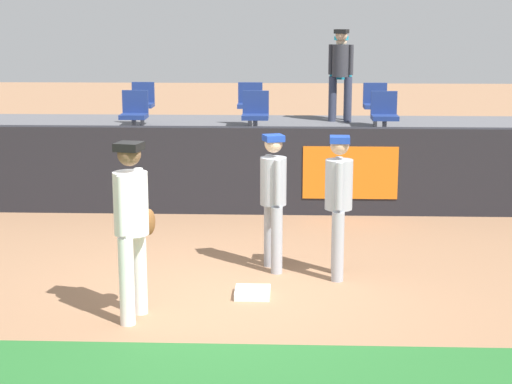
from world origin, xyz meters
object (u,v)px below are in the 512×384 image
(seat_back_right, at_px, (375,102))
(seat_front_left, at_px, (134,112))
(player_fielder_home, at_px, (132,219))
(seat_front_center, at_px, (255,112))
(spectator_hooded, at_px, (341,72))
(player_runner_visitor, at_px, (339,197))
(first_base, at_px, (253,293))
(seat_back_center, at_px, (250,102))
(player_coach_visitor, at_px, (273,193))
(spectator_capped, at_px, (341,69))
(seat_front_right, at_px, (384,113))
(seat_back_left, at_px, (142,101))

(seat_back_right, xyz_separation_m, seat_front_left, (-4.42, -1.80, -0.00))
(player_fielder_home, relative_size, seat_front_center, 2.24)
(spectator_hooded, bearing_deg, player_runner_visitor, 108.96)
(seat_front_left, bearing_deg, spectator_hooded, 36.72)
(spectator_hooded, bearing_deg, seat_front_center, 82.20)
(first_base, relative_size, seat_back_center, 0.48)
(seat_front_center, distance_m, seat_front_left, 2.14)
(player_coach_visitor, bearing_deg, spectator_capped, 151.86)
(seat_front_center, distance_m, seat_back_center, 1.81)
(seat_front_center, xyz_separation_m, seat_back_right, (2.28, 1.80, -0.00))
(seat_front_center, distance_m, spectator_hooded, 3.32)
(player_fielder_home, distance_m, seat_front_center, 6.31)
(first_base, relative_size, seat_back_right, 0.48)
(seat_front_center, xyz_separation_m, spectator_capped, (1.63, 2.47, 0.61))
(player_coach_visitor, distance_m, spectator_capped, 7.11)
(player_coach_visitor, xyz_separation_m, seat_front_center, (-0.40, 4.45, 0.48))
(player_runner_visitor, relative_size, seat_back_right, 2.07)
(player_coach_visitor, relative_size, seat_front_left, 2.04)
(spectator_capped, bearing_deg, spectator_hooded, -73.18)
(player_runner_visitor, distance_m, seat_front_right, 4.86)
(seat_back_center, bearing_deg, spectator_hooded, 29.33)
(player_runner_visitor, distance_m, seat_front_center, 4.89)
(player_runner_visitor, relative_size, seat_back_center, 2.07)
(first_base, height_order, seat_back_right, seat_back_right)
(player_coach_visitor, bearing_deg, seat_front_center, 167.07)
(first_base, height_order, player_coach_visitor, player_coach_visitor)
(seat_back_right, xyz_separation_m, spectator_capped, (-0.65, 0.67, 0.61))
(player_coach_visitor, relative_size, seat_back_right, 2.04)
(player_coach_visitor, height_order, seat_front_right, seat_front_right)
(player_coach_visitor, distance_m, spectator_hooded, 7.45)
(first_base, relative_size, player_coach_visitor, 0.23)
(player_fielder_home, bearing_deg, first_base, 134.64)
(first_base, distance_m, seat_back_left, 7.81)
(seat_front_left, bearing_deg, player_runner_visitor, -54.82)
(first_base, height_order, seat_front_center, seat_front_center)
(seat_back_right, bearing_deg, seat_front_center, -141.68)
(first_base, xyz_separation_m, seat_back_center, (-0.36, 7.26, 1.43))
(seat_back_right, relative_size, seat_front_left, 1.00)
(player_fielder_home, relative_size, player_runner_visitor, 1.08)
(seat_back_right, height_order, spectator_hooded, spectator_hooded)
(player_fielder_home, distance_m, seat_back_right, 8.68)
(player_coach_visitor, height_order, seat_front_left, seat_front_left)
(seat_back_right, height_order, spectator_capped, spectator_capped)
(player_fielder_home, bearing_deg, spectator_hooded, 176.13)
(spectator_capped, bearing_deg, first_base, 100.25)
(seat_back_left, bearing_deg, player_coach_visitor, -66.57)
(seat_back_left, bearing_deg, seat_back_center, 0.01)
(player_runner_visitor, xyz_separation_m, seat_front_right, (1.06, 4.72, 0.46))
(player_fielder_home, distance_m, seat_back_center, 8.07)
(seat_back_right, bearing_deg, spectator_capped, 134.21)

